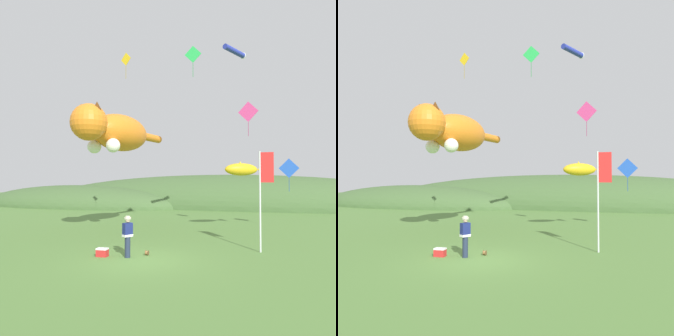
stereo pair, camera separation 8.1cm
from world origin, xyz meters
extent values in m
plane|color=#517A38|center=(0.00, 0.00, 0.00)|extent=(120.00, 120.00, 0.00)
ellipsoid|color=#426033|center=(0.00, 28.26, 0.00)|extent=(52.31, 12.99, 7.86)
ellipsoid|color=#426033|center=(-17.98, 23.28, 0.00)|extent=(27.48, 9.66, 5.25)
cylinder|color=#232D47|center=(-0.71, 0.34, 0.44)|extent=(0.24, 0.24, 0.88)
cube|color=navy|center=(-0.71, 0.34, 1.18)|extent=(0.41, 0.47, 0.60)
cube|color=white|center=(-0.71, 0.34, 0.94)|extent=(0.44, 0.49, 0.10)
sphere|color=beige|center=(-0.71, 0.34, 1.59)|extent=(0.20, 0.20, 0.20)
cylinder|color=#B2AD99|center=(-0.71, 0.34, 1.68)|extent=(0.30, 0.30, 0.09)
cylinder|color=#B2AD99|center=(-0.71, 0.34, 1.74)|extent=(0.20, 0.20, 0.07)
cylinder|color=olive|center=(-0.05, 0.97, 0.11)|extent=(0.11, 0.16, 0.16)
cylinder|color=brown|center=(-0.10, 0.97, 0.11)|extent=(0.02, 0.22, 0.22)
cylinder|color=brown|center=(0.01, 0.97, 0.11)|extent=(0.02, 0.22, 0.22)
cube|color=red|center=(-1.83, 0.19, 0.15)|extent=(0.49, 0.34, 0.30)
cube|color=white|center=(-1.83, 0.19, 0.33)|extent=(0.50, 0.35, 0.06)
cylinder|color=silver|center=(4.75, 3.05, 2.33)|extent=(0.08, 0.08, 4.67)
cube|color=red|center=(5.07, 3.05, 3.92)|extent=(0.60, 0.03, 1.40)
ellipsoid|color=orange|center=(-4.16, 6.92, 6.41)|extent=(3.51, 5.42, 2.39)
ellipsoid|color=white|center=(-4.21, 6.69, 5.98)|extent=(2.02, 3.47, 1.31)
sphere|color=orange|center=(-4.74, 3.87, 6.65)|extent=(2.15, 2.15, 2.15)
cone|color=#522A0A|center=(-4.15, 3.76, 7.44)|extent=(0.89, 0.89, 0.72)
cone|color=#522A0A|center=(-5.32, 3.98, 7.44)|extent=(0.89, 0.89, 0.72)
sphere|color=white|center=(-3.78, 5.06, 5.40)|extent=(0.86, 0.86, 0.86)
sphere|color=white|center=(-5.20, 5.33, 5.40)|extent=(0.86, 0.86, 0.86)
cylinder|color=orange|center=(-3.46, 10.68, 6.53)|extent=(1.05, 2.69, 0.57)
ellipsoid|color=gold|center=(3.45, 9.09, 4.00)|extent=(2.41, 1.97, 0.81)
cone|color=gold|center=(4.74, 9.92, 4.00)|extent=(1.07, 1.09, 0.81)
cone|color=gold|center=(3.39, 9.06, 4.35)|extent=(0.52, 0.52, 0.38)
sphere|color=black|center=(2.66, 8.93, 4.07)|extent=(0.19, 0.19, 0.19)
cylinder|color=#2633A5|center=(3.03, 9.38, 11.99)|extent=(1.33, 2.17, 0.36)
torus|color=white|center=(3.53, 10.38, 11.99)|extent=(0.42, 0.25, 0.44)
cube|color=green|center=(0.72, 6.95, 11.14)|extent=(1.06, 0.02, 1.06)
cylinder|color=black|center=(0.72, 6.97, 11.14)|extent=(0.71, 0.02, 0.02)
cube|color=#1A7C35|center=(0.72, 6.95, 10.16)|extent=(0.03, 0.01, 0.90)
cube|color=blue|center=(6.47, 10.62, 4.11)|extent=(1.31, 0.18, 1.31)
cylinder|color=black|center=(6.47, 10.63, 4.11)|extent=(0.88, 0.12, 0.02)
cube|color=#1A3E97|center=(6.47, 10.62, 3.00)|extent=(0.03, 0.01, 0.90)
cube|color=yellow|center=(-4.19, 7.77, 11.66)|extent=(0.86, 0.32, 0.91)
cylinder|color=black|center=(-4.19, 7.78, 11.66)|extent=(0.58, 0.22, 0.02)
cube|color=#A98511|center=(-4.19, 7.77, 10.75)|extent=(0.03, 0.02, 0.90)
cube|color=#E53F8C|center=(3.96, 8.39, 7.63)|extent=(1.27, 0.31, 1.30)
cylinder|color=black|center=(3.96, 8.40, 7.63)|extent=(0.86, 0.21, 0.02)
cube|color=#A02C62|center=(3.96, 8.39, 6.53)|extent=(0.03, 0.01, 0.90)
camera|label=1|loc=(5.10, -12.71, 3.36)|focal=35.00mm
camera|label=2|loc=(5.18, -12.69, 3.36)|focal=35.00mm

